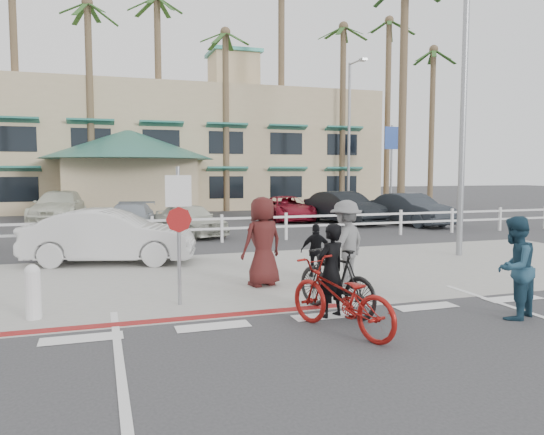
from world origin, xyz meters
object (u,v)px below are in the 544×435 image
object	(u,v)px
sign_post	(179,229)
car_white_sedan	(110,236)
bike_black	(336,280)
bike_red	(340,297)

from	to	relation	value
sign_post	car_white_sedan	xyz separation A→B (m)	(-1.13, 5.12, -0.71)
bike_black	car_white_sedan	xyz separation A→B (m)	(-3.68, 6.54, 0.16)
sign_post	bike_red	bearing A→B (deg)	-49.88
sign_post	bike_black	world-z (taller)	sign_post
sign_post	car_white_sedan	distance (m)	5.29
sign_post	bike_red	size ratio (longest dim) A/B	1.34
bike_black	bike_red	bearing A→B (deg)	50.58
sign_post	car_white_sedan	size ratio (longest dim) A/B	0.64
bike_black	car_white_sedan	bearing A→B (deg)	-78.35
bike_black	sign_post	bearing A→B (deg)	-46.73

